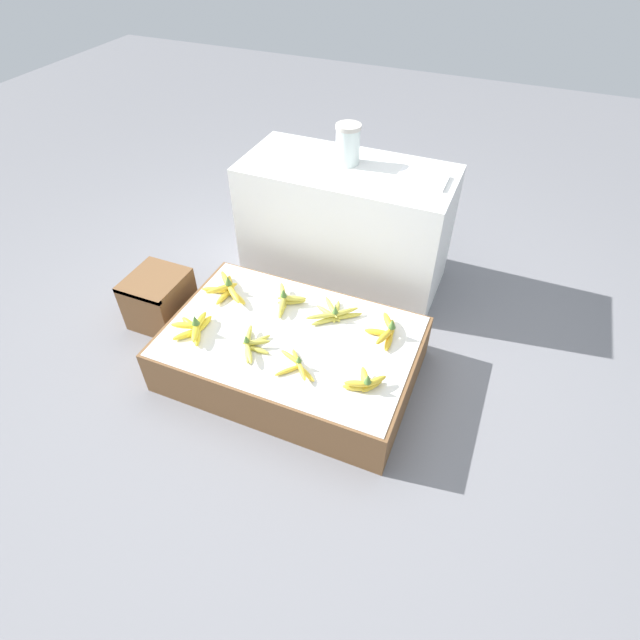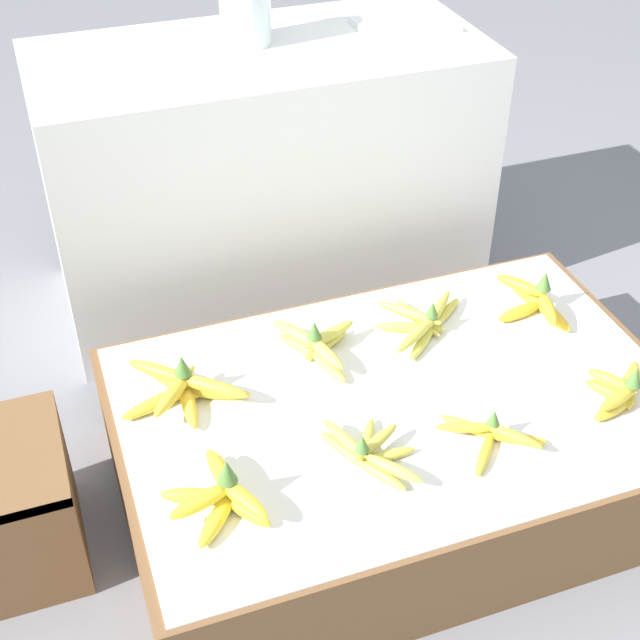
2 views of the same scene
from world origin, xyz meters
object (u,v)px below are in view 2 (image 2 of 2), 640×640
Objects in this scene: banana_bunch_front_left at (221,494)px; banana_bunch_front_right at (620,390)px; foam_tray_white at (405,25)px; banana_bunch_middle_right at (535,301)px; banana_bunch_middle_midleft at (317,344)px; banana_bunch_front_midright at (490,435)px; wooden_crate at (2,509)px; glass_jar at (245,1)px; banana_bunch_middle_left at (182,388)px; banana_bunch_middle_midright at (423,322)px; banana_bunch_front_midleft at (369,452)px.

banana_bunch_front_left is 1.25× the size of banana_bunch_front_right.
banana_bunch_front_left is 1.37m from foam_tray_white.
banana_bunch_middle_right is at bearing 91.32° from banana_bunch_front_right.
banana_bunch_middle_midleft is (0.31, 0.36, -0.00)m from banana_bunch_front_left.
banana_bunch_front_midright is 1.21× the size of banana_bunch_front_right.
wooden_crate is at bearing -170.47° from banana_bunch_middle_midleft.
glass_jar is 0.43m from foam_tray_white.
banana_bunch_middle_right is (1.27, 0.10, 0.14)m from wooden_crate.
banana_bunch_middle_left reaches higher than wooden_crate.
wooden_crate is 1.34× the size of banana_bunch_middle_midleft.
banana_bunch_middle_midleft reaches higher than banana_bunch_middle_midright.
banana_bunch_front_left is 0.79× the size of banana_bunch_middle_left.
banana_bunch_front_right is (0.32, 0.02, 0.01)m from banana_bunch_front_midright.
banana_bunch_front_right is (1.27, -0.24, 0.14)m from wooden_crate.
banana_bunch_front_midright is 0.65m from banana_bunch_middle_left.
foam_tray_white is (-0.07, 1.02, 0.45)m from banana_bunch_front_right.
banana_bunch_middle_left is 0.58m from banana_bunch_middle_midright.
banana_bunch_middle_left is at bearing -116.91° from glass_jar.
glass_jar is (0.37, 1.05, 0.54)m from banana_bunch_front_left.
wooden_crate is at bearing 162.91° from banana_bunch_front_midleft.
foam_tray_white is at bearing 71.80° from banana_bunch_middle_midright.
banana_bunch_middle_left is 1.21× the size of banana_bunch_middle_midleft.
glass_jar is at bearing 70.56° from banana_bunch_front_left.
banana_bunch_front_midright is 1.16m from foam_tray_white.
banana_bunch_front_midright is 0.92× the size of banana_bunch_middle_right.
banana_bunch_middle_right is (0.86, 0.33, -0.00)m from banana_bunch_front_left.
foam_tray_white is (0.25, 1.04, 0.46)m from banana_bunch_front_midright.
banana_bunch_middle_right reaches higher than banana_bunch_front_midleft.
foam_tray_white is (0.79, 1.02, 0.44)m from banana_bunch_front_left.
banana_bunch_front_left is at bearing -127.90° from foam_tray_white.
banana_bunch_middle_midright is 1.07× the size of banana_bunch_middle_right.
wooden_crate is 1.11× the size of banana_bunch_middle_left.
banana_bunch_middle_midright is (0.27, 0.34, 0.00)m from banana_bunch_front_midleft.
banana_bunch_middle_left is (-0.87, 0.32, -0.00)m from banana_bunch_front_right.
banana_bunch_front_midleft is at bearing -150.31° from banana_bunch_middle_right.
glass_jar is (-0.18, 1.08, 0.55)m from banana_bunch_front_midright.
glass_jar is 0.83× the size of foam_tray_white.
foam_tray_white is at bearing 76.74° from banana_bunch_front_midright.
banana_bunch_middle_midright is at bearing 85.79° from banana_bunch_front_midright.
banana_bunch_middle_midleft is at bearing 7.40° from banana_bunch_middle_left.
banana_bunch_front_left is 0.30m from banana_bunch_front_midleft.
banana_bunch_middle_midright is at bearing 31.92° from banana_bunch_front_left.
banana_bunch_front_midleft is 1.21m from foam_tray_white.
banana_bunch_front_left reaches higher than banana_bunch_front_midright.
banana_bunch_middle_left is at bearing 90.60° from banana_bunch_front_left.
banana_bunch_front_left is at bearing -109.44° from glass_jar.
banana_bunch_front_midleft is at bearing -116.11° from foam_tray_white.
banana_bunch_front_right is at bearing -64.98° from glass_jar.
banana_bunch_middle_midleft is 0.93m from foam_tray_white.
banana_bunch_middle_midright reaches higher than banana_bunch_front_midright.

